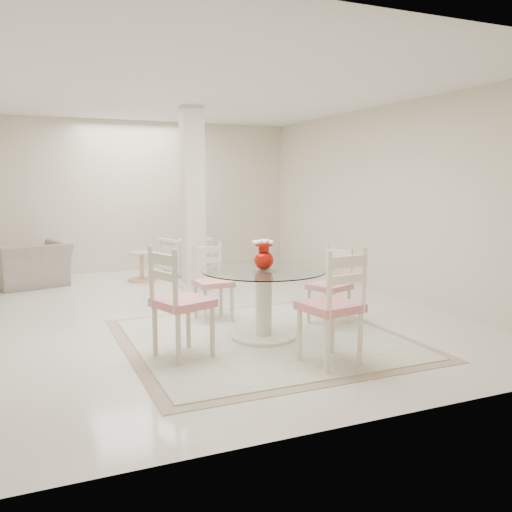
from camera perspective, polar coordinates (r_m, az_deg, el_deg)
name	(u,v)px	position (r m, az deg, el deg)	size (l,w,h in m)	color
ground	(186,312)	(6.87, -7.35, -5.90)	(7.00, 7.00, 0.00)	silver
room_shell	(184,162)	(6.68, -7.64, 9.75)	(6.02, 7.02, 2.71)	beige
column	(193,200)	(8.07, -6.67, 5.86)	(0.30, 0.30, 2.70)	beige
area_rug	(264,338)	(5.70, 0.81, -8.68)	(2.83, 2.83, 0.02)	tan
dining_table	(264,304)	(5.60, 0.82, -5.08)	(1.28, 1.28, 0.74)	beige
red_vase	(264,255)	(5.51, 0.81, 0.08)	(0.24, 0.20, 0.31)	#AE0D05
dining_chair_east	(333,279)	(6.25, 8.08, -2.42)	(0.52, 0.52, 0.99)	beige
dining_chair_north	(211,276)	(6.39, -4.75, -2.08)	(0.42, 0.42, 1.00)	beige
dining_chair_west	(176,294)	(4.99, -8.42, -4.02)	(0.59, 0.59, 1.16)	beige
dining_chair_south	(336,298)	(4.80, 8.40, -4.42)	(0.54, 0.54, 1.17)	#F6E9CA
recliner_taupe	(31,264)	(9.11, -22.64, -0.82)	(1.06, 0.93, 0.69)	gray
armchair_white	(185,255)	(9.63, -7.45, 0.11)	(0.71, 0.73, 0.67)	silver
side_table	(142,267)	(9.07, -11.92, -1.19)	(0.46, 0.46, 0.48)	tan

